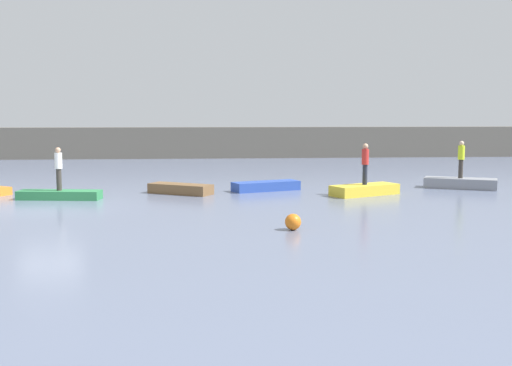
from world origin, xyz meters
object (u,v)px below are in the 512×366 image
at_px(rowboat_yellow, 365,190).
at_px(mooring_buoy, 293,222).
at_px(rowboat_green, 60,195).
at_px(person_hiviz_shirt, 461,157).
at_px(rowboat_brown, 180,189).
at_px(rowboat_blue, 266,186).
at_px(rowboat_grey, 460,183).
at_px(person_red_shirt, 365,161).
at_px(person_white_shirt, 59,166).

height_order(rowboat_yellow, mooring_buoy, mooring_buoy).
relative_size(rowboat_green, person_hiviz_shirt, 1.93).
height_order(rowboat_green, rowboat_brown, rowboat_brown).
height_order(rowboat_brown, mooring_buoy, mooring_buoy).
bearing_deg(rowboat_green, person_hiviz_shirt, 14.93).
distance_m(rowboat_brown, rowboat_blue, 4.15).
distance_m(rowboat_blue, person_hiviz_shirt, 9.77).
distance_m(rowboat_grey, person_red_shirt, 5.89).
relative_size(rowboat_blue, mooring_buoy, 6.18).
relative_size(rowboat_grey, person_red_shirt, 1.83).
xyz_separation_m(rowboat_yellow, person_hiviz_shirt, (5.35, 2.10, 1.30)).
distance_m(rowboat_green, mooring_buoy, 12.10).
height_order(rowboat_blue, person_red_shirt, person_red_shirt).
bearing_deg(rowboat_green, rowboat_yellow, 8.99).
bearing_deg(rowboat_grey, rowboat_brown, -150.93).
relative_size(rowboat_blue, rowboat_grey, 0.95).
xyz_separation_m(rowboat_blue, person_red_shirt, (4.33, -1.99, 1.31)).
xyz_separation_m(rowboat_blue, person_hiviz_shirt, (9.68, 0.12, 1.32)).
distance_m(rowboat_green, person_hiviz_shirt, 19.11).
bearing_deg(rowboat_grey, rowboat_yellow, -133.59).
relative_size(person_white_shirt, mooring_buoy, 3.55).
xyz_separation_m(rowboat_brown, person_red_shirt, (8.39, -1.11, 1.30)).
distance_m(rowboat_brown, mooring_buoy, 10.21).
relative_size(rowboat_green, rowboat_yellow, 1.10).
distance_m(person_red_shirt, person_hiviz_shirt, 5.75).
relative_size(rowboat_brown, person_white_shirt, 1.61).
distance_m(person_white_shirt, person_hiviz_shirt, 19.06).
bearing_deg(rowboat_brown, person_hiviz_shirt, 34.65).
height_order(rowboat_blue, rowboat_yellow, rowboat_yellow).
bearing_deg(rowboat_brown, rowboat_blue, 42.65).
bearing_deg(rowboat_brown, rowboat_green, -133.83).
bearing_deg(person_white_shirt, person_red_shirt, 1.40).
height_order(person_red_shirt, mooring_buoy, person_red_shirt).
bearing_deg(person_hiviz_shirt, rowboat_brown, -175.88).
xyz_separation_m(person_white_shirt, person_red_shirt, (13.55, 0.33, 0.10)).
bearing_deg(mooring_buoy, rowboat_yellow, 61.79).
relative_size(person_white_shirt, person_hiviz_shirt, 1.02).
bearing_deg(rowboat_yellow, rowboat_brown, 146.25).
bearing_deg(person_white_shirt, rowboat_brown, 15.64).
xyz_separation_m(person_white_shirt, mooring_buoy, (9.10, -7.98, -1.17)).
bearing_deg(rowboat_blue, person_red_shirt, -45.44).
bearing_deg(person_red_shirt, person_white_shirt, -178.60).
xyz_separation_m(rowboat_brown, rowboat_yellow, (8.39, -1.11, 0.01)).
bearing_deg(person_white_shirt, person_hiviz_shirt, 7.34).
bearing_deg(person_hiviz_shirt, rowboat_grey, -90.00).
distance_m(rowboat_blue, rowboat_yellow, 4.76).
bearing_deg(rowboat_green, rowboat_brown, 23.23).
bearing_deg(rowboat_grey, mooring_buoy, -108.34).
bearing_deg(person_hiviz_shirt, mooring_buoy, -133.30).
xyz_separation_m(rowboat_grey, mooring_buoy, (-9.81, -10.41, 0.01)).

